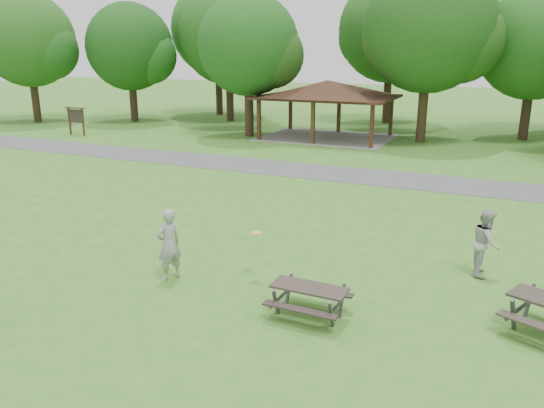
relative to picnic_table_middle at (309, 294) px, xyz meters
The scene contains 16 objects.
ground 3.61m from the picnic_table_middle, behind, with size 160.00×160.00×0.00m, color #397421.
asphalt_path 14.15m from the picnic_table_middle, 104.55° to the left, with size 120.00×3.20×0.02m, color #4D4C4F.
pavilion 24.99m from the picnic_table_middle, 107.69° to the left, with size 8.60×7.01×3.76m.
notice_board 29.47m from the picnic_table_middle, 143.10° to the left, with size 1.60×0.30×1.88m.
tree_row_a 38.64m from the picnic_table_middle, 145.39° to the left, with size 7.56×7.20×9.97m.
tree_row_b 35.51m from the picnic_table_middle, 134.14° to the left, with size 7.14×6.80×9.28m.
tree_row_c 34.14m from the picnic_table_middle, 121.30° to the left, with size 8.19×7.80×10.67m.
tree_row_d 26.01m from the picnic_table_middle, 119.31° to the left, with size 6.93×6.60×9.27m.
tree_row_e 25.53m from the picnic_table_middle, 93.37° to the left, with size 8.40×8.00×11.02m.
tree_row_f 29.06m from the picnic_table_middle, 80.87° to the left, with size 7.35×7.00×9.55m.
tree_deep_a 38.72m from the picnic_table_middle, 122.41° to the left, with size 8.40×8.00×11.38m.
tree_deep_b 33.77m from the picnic_table_middle, 99.46° to the left, with size 8.40×8.00×11.13m.
picnic_table_middle is the anchor object (origin of this frame).
frisbee_in_flight 2.49m from the picnic_table_middle, 144.49° to the left, with size 0.29×0.29×0.02m.
frisbee_thrower 3.99m from the picnic_table_middle, behind, with size 0.69×0.45×1.88m, color #959597.
frisbee_catcher 5.26m from the picnic_table_middle, 49.84° to the left, with size 0.86×0.67×1.77m, color #AEAEB0.
Camera 1 is at (7.15, -9.71, 5.70)m, focal length 35.00 mm.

